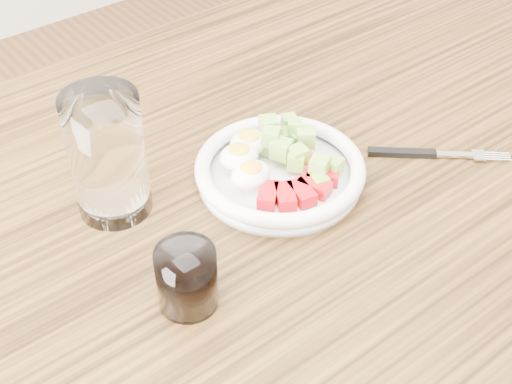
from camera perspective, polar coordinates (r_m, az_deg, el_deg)
dining_table at (r=0.88m, az=0.92°, el=-6.50°), size 1.50×0.90×0.77m
bowl at (r=0.84m, az=1.78°, el=1.94°), size 0.20×0.20×0.05m
fork at (r=0.91m, az=13.08°, el=3.02°), size 0.14×0.13×0.01m
water_glass at (r=0.78m, az=-11.79°, el=2.87°), size 0.08×0.08×0.15m
coffee_glass at (r=0.70m, az=-5.55°, el=-6.91°), size 0.06×0.06×0.07m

